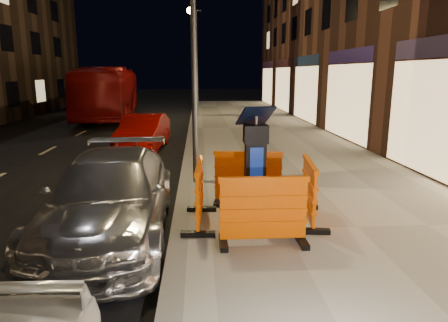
{
  "coord_description": "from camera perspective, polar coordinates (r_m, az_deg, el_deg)",
  "views": [
    {
      "loc": [
        0.35,
        -6.19,
        2.71
      ],
      "look_at": [
        0.8,
        1.0,
        1.1
      ],
      "focal_mm": 32.0,
      "sensor_mm": 36.0,
      "label": 1
    }
  ],
  "objects": [
    {
      "name": "street_lamp_far",
      "position": [
        24.2,
        -3.93,
        13.61
      ],
      "size": [
        0.12,
        0.12,
        6.0
      ],
      "primitive_type": "cylinder",
      "color": "#3F3F44",
      "rests_on": "sidewalk"
    },
    {
      "name": "parking_kiosk",
      "position": [
        6.81,
        4.46,
        -1.11
      ],
      "size": [
        0.65,
        0.65,
        1.9
      ],
      "primitive_type": "cube",
      "rotation": [
        0.0,
        0.0,
        -0.09
      ],
      "color": "black",
      "rests_on": "sidewalk"
    },
    {
      "name": "barrier_kerbside",
      "position": [
        6.86,
        -3.51,
        -4.65
      ],
      "size": [
        0.63,
        1.39,
        1.06
      ],
      "primitive_type": "cube",
      "rotation": [
        0.0,
        0.0,
        1.52
      ],
      "color": "#FF5F00",
      "rests_on": "sidewalk"
    },
    {
      "name": "barrier_back",
      "position": [
        7.83,
        3.45,
        -2.46
      ],
      "size": [
        1.43,
        0.75,
        1.06
      ],
      "primitive_type": "cube",
      "rotation": [
        0.0,
        0.0,
        -0.14
      ],
      "color": "#FF5F00",
      "rests_on": "sidewalk"
    },
    {
      "name": "sidewalk",
      "position": [
        7.23,
        18.45,
        -9.45
      ],
      "size": [
        6.0,
        60.0,
        0.15
      ],
      "primitive_type": "cube",
      "color": "gray",
      "rests_on": "ground"
    },
    {
      "name": "barrier_front",
      "position": [
        6.03,
        5.65,
        -7.14
      ],
      "size": [
        1.36,
        0.56,
        1.06
      ],
      "primitive_type": "cube",
      "rotation": [
        0.0,
        0.0,
        -0.0
      ],
      "color": "#FF5F00",
      "rests_on": "sidewalk"
    },
    {
      "name": "bus_doubledecker",
      "position": [
        25.3,
        -15.9,
        5.97
      ],
      "size": [
        3.31,
        10.86,
        2.98
      ],
      "primitive_type": "imported",
      "rotation": [
        0.0,
        0.0,
        0.08
      ],
      "color": "maroon",
      "rests_on": "ground"
    },
    {
      "name": "car_silver",
      "position": [
        7.18,
        -15.62,
        -10.07
      ],
      "size": [
        2.05,
        4.76,
        1.36
      ],
      "primitive_type": "imported",
      "rotation": [
        0.0,
        0.0,
        0.03
      ],
      "color": "silver",
      "rests_on": "ground"
    },
    {
      "name": "car_red",
      "position": [
        14.53,
        -11.33,
        1.6
      ],
      "size": [
        1.62,
        3.88,
        1.25
      ],
      "primitive_type": "imported",
      "rotation": [
        0.0,
        0.0,
        -0.08
      ],
      "color": "#890703",
      "rests_on": "ground"
    },
    {
      "name": "barrier_bldgside",
      "position": [
        7.11,
        12.02,
        -4.27
      ],
      "size": [
        0.72,
        1.42,
        1.06
      ],
      "primitive_type": "cube",
      "rotation": [
        0.0,
        0.0,
        1.45
      ],
      "color": "#FF5F00",
      "rests_on": "sidewalk"
    },
    {
      "name": "ground_plane",
      "position": [
        6.77,
        -6.36,
        -11.09
      ],
      "size": [
        120.0,
        120.0,
        0.0
      ],
      "primitive_type": "plane",
      "color": "black",
      "rests_on": "ground"
    },
    {
      "name": "kerb",
      "position": [
        6.74,
        -6.38,
        -10.51
      ],
      "size": [
        0.3,
        60.0,
        0.15
      ],
      "primitive_type": "cube",
      "color": "slate",
      "rests_on": "ground"
    },
    {
      "name": "street_lamp_mid",
      "position": [
        9.2,
        -4.35,
        15.3
      ],
      "size": [
        0.12,
        0.12,
        6.0
      ],
      "primitive_type": "cylinder",
      "color": "#3F3F44",
      "rests_on": "sidewalk"
    }
  ]
}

